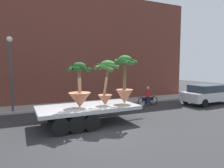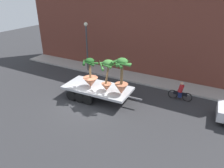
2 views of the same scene
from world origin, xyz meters
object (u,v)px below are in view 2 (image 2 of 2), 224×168
at_px(potted_palm_front, 122,78).
at_px(potted_palm_middle, 108,73).
at_px(street_lamp, 87,41).
at_px(potted_palm_rear, 90,77).
at_px(flatbed_trailer, 95,89).
at_px(cyclist, 180,92).

bearing_deg(potted_palm_front, potted_palm_middle, -177.88).
bearing_deg(street_lamp, potted_palm_rear, -52.88).
distance_m(potted_palm_middle, potted_palm_front, 1.11).
bearing_deg(street_lamp, potted_palm_middle, -42.28).
xyz_separation_m(potted_palm_rear, street_lamp, (-3.37, 4.45, 1.40)).
relative_size(flatbed_trailer, cyclist, 3.41).
relative_size(potted_palm_rear, street_lamp, 0.48).
bearing_deg(cyclist, potted_palm_front, -140.37).
bearing_deg(potted_palm_front, street_lamp, 143.71).
distance_m(flatbed_trailer, cyclist, 6.61).
bearing_deg(flatbed_trailer, street_lamp, 130.38).
height_order(potted_palm_middle, cyclist, potted_palm_middle).
bearing_deg(potted_palm_middle, flatbed_trailer, 172.43).
bearing_deg(flatbed_trailer, potted_palm_front, -3.03).
xyz_separation_m(flatbed_trailer, potted_palm_middle, (1.24, -0.17, 1.64)).
relative_size(potted_palm_front, cyclist, 1.47).
bearing_deg(cyclist, flatbed_trailer, -154.31).
xyz_separation_m(flatbed_trailer, potted_palm_front, (2.35, -0.12, 1.50)).
distance_m(potted_palm_rear, street_lamp, 5.75).
height_order(cyclist, street_lamp, street_lamp).
relative_size(potted_palm_rear, cyclist, 1.25).
bearing_deg(cyclist, potted_palm_rear, -153.79).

